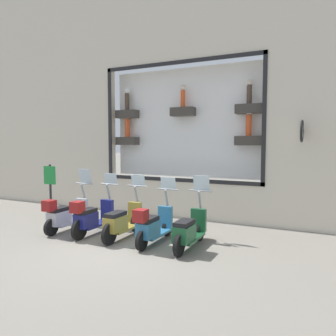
% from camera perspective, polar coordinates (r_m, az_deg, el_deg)
% --- Properties ---
extents(ground_plane, '(120.00, 120.00, 0.00)m').
position_cam_1_polar(ground_plane, '(7.92, -8.41, -13.63)').
color(ground_plane, gray).
extents(building_facade, '(1.21, 36.00, 10.88)m').
position_cam_1_polar(building_facade, '(11.15, 2.37, 20.58)').
color(building_facade, beige).
rests_on(building_facade, ground_plane).
extents(scooter_green_0, '(1.80, 0.60, 1.64)m').
position_cam_1_polar(scooter_green_0, '(7.67, 3.65, -10.85)').
color(scooter_green_0, black).
rests_on(scooter_green_0, ground_plane).
extents(scooter_teal_1, '(1.79, 0.60, 1.55)m').
position_cam_1_polar(scooter_teal_1, '(7.98, -2.75, -10.02)').
color(scooter_teal_1, black).
rests_on(scooter_teal_1, ground_plane).
extents(scooter_olive_2, '(1.81, 0.60, 1.58)m').
position_cam_1_polar(scooter_olive_2, '(8.50, -8.04, -9.29)').
color(scooter_olive_2, black).
rests_on(scooter_olive_2, ground_plane).
extents(scooter_navy_3, '(1.81, 0.60, 1.58)m').
position_cam_1_polar(scooter_navy_3, '(8.98, -13.19, -8.37)').
color(scooter_navy_3, black).
rests_on(scooter_navy_3, ground_plane).
extents(scooter_silver_4, '(1.79, 0.61, 1.67)m').
position_cam_1_polar(scooter_silver_4, '(9.57, -17.55, -7.77)').
color(scooter_silver_4, black).
rests_on(scooter_silver_4, ground_plane).
extents(shop_sign_post, '(0.36, 0.45, 1.79)m').
position_cam_1_polar(shop_sign_post, '(10.60, -19.80, -3.84)').
color(shop_sign_post, '#232326').
rests_on(shop_sign_post, ground_plane).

